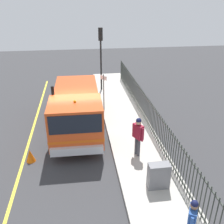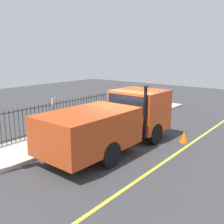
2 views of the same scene
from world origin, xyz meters
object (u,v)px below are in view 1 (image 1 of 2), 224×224
object	(u,v)px
utility_cabinet	(159,176)
traffic_cone	(30,156)
worker_standing	(138,133)
work_truck	(76,108)
street_sign	(104,88)
pedestrian_distant	(192,218)
traffic_light_near	(101,47)

from	to	relation	value
utility_cabinet	traffic_cone	xyz separation A→B (m)	(-4.89, 2.46, -0.36)
utility_cabinet	worker_standing	bearing A→B (deg)	97.90
work_truck	worker_standing	xyz separation A→B (m)	(2.55, -2.77, -0.07)
utility_cabinet	street_sign	size ratio (longest dim) A/B	0.44
work_truck	utility_cabinet	xyz separation A→B (m)	(2.84, -4.87, -0.68)
pedestrian_distant	traffic_light_near	size ratio (longest dim) A/B	0.36
pedestrian_distant	utility_cabinet	world-z (taller)	pedestrian_distant
utility_cabinet	traffic_cone	size ratio (longest dim) A/B	1.73
traffic_light_near	utility_cabinet	xyz separation A→B (m)	(0.99, -10.72, -2.60)
worker_standing	street_sign	distance (m)	4.99
street_sign	pedestrian_distant	bearing A→B (deg)	-81.82
traffic_cone	street_sign	bearing A→B (deg)	50.89
traffic_light_near	utility_cabinet	bearing A→B (deg)	100.66
work_truck	pedestrian_distant	xyz separation A→B (m)	(2.98, -7.26, -0.19)
street_sign	worker_standing	bearing A→B (deg)	-79.31
traffic_light_near	worker_standing	bearing A→B (deg)	100.03
work_truck	pedestrian_distant	bearing A→B (deg)	113.21
worker_standing	utility_cabinet	size ratio (longest dim) A/B	1.82
pedestrian_distant	utility_cabinet	distance (m)	2.44
worker_standing	traffic_cone	bearing A→B (deg)	58.82
worker_standing	pedestrian_distant	size ratio (longest dim) A/B	1.13
work_truck	pedestrian_distant	distance (m)	7.85
utility_cabinet	street_sign	xyz separation A→B (m)	(-1.21, 6.98, 0.92)
work_truck	street_sign	distance (m)	2.68
work_truck	street_sign	world-z (taller)	work_truck
traffic_cone	traffic_light_near	bearing A→B (deg)	64.74
street_sign	work_truck	bearing A→B (deg)	-127.60
work_truck	traffic_light_near	world-z (taller)	traffic_light_near
work_truck	traffic_cone	world-z (taller)	work_truck
traffic_light_near	work_truck	bearing A→B (deg)	77.82
pedestrian_distant	traffic_cone	bearing A→B (deg)	74.30
worker_standing	utility_cabinet	world-z (taller)	worker_standing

